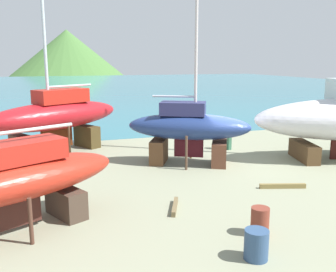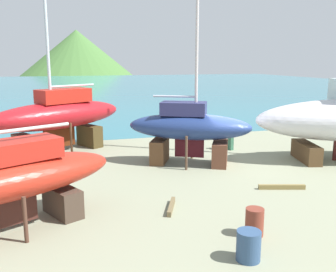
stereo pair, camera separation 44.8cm
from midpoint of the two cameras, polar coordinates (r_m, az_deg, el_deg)
ground_plane at (r=16.76m, az=13.26°, el=-6.67°), size 42.45×42.45×0.00m
sea_water at (r=76.62m, az=-12.01°, el=7.27°), size 129.65×103.68×0.01m
headland_hill at (r=178.46m, az=-14.77°, el=9.32°), size 89.79×89.79×36.40m
sailboat_small_center at (r=18.72m, az=2.39°, el=1.19°), size 6.28×4.54×9.25m
sailboat_mid_port at (r=21.90m, az=-16.93°, el=2.94°), size 8.06×5.91×13.09m
sailboat_large_starboard at (r=12.24m, az=-23.20°, el=-6.16°), size 7.04×4.83×10.87m
worker at (r=22.13m, az=8.49°, el=0.15°), size 0.31×0.47×1.64m
barrel_tipped_right at (r=11.80m, az=12.50°, el=-12.32°), size 0.66×0.66×0.83m
barrel_tar_black at (r=10.45m, az=11.82°, el=-15.62°), size 0.83×0.83×0.80m
timber_long_aft at (r=16.12m, az=16.00°, el=-7.20°), size 1.83×0.67×0.19m
timber_long_fore at (r=13.45m, az=0.06°, el=-10.50°), size 0.71×1.40×0.18m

